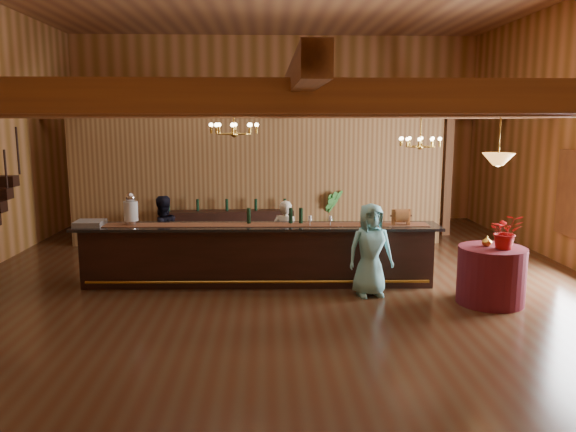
{
  "coord_description": "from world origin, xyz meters",
  "views": [
    {
      "loc": [
        -0.28,
        -10.09,
        3.0
      ],
      "look_at": [
        0.12,
        0.4,
        1.23
      ],
      "focal_mm": 35.0,
      "sensor_mm": 36.0,
      "label": 1
    }
  ],
  "objects_px": {
    "chandelier_left": "(234,128)",
    "bartender": "(285,238)",
    "backbar_shelf": "(227,229)",
    "tasting_bar": "(258,254)",
    "raffle_drum": "(401,216)",
    "round_table": "(491,275)",
    "staff_second": "(162,235)",
    "floor_plant": "(330,217)",
    "guest": "(370,250)",
    "beverage_dispenser": "(131,210)",
    "chandelier_right": "(420,141)",
    "pendant_lamp": "(498,159)"
  },
  "relations": [
    {
      "from": "chandelier_left",
      "to": "bartender",
      "type": "height_order",
      "value": "chandelier_left"
    },
    {
      "from": "backbar_shelf",
      "to": "bartender",
      "type": "distance_m",
      "value": 2.83
    },
    {
      "from": "tasting_bar",
      "to": "raffle_drum",
      "type": "bearing_deg",
      "value": -1.13
    },
    {
      "from": "raffle_drum",
      "to": "round_table",
      "type": "xyz_separation_m",
      "value": [
        1.27,
        -1.15,
        -0.82
      ]
    },
    {
      "from": "staff_second",
      "to": "chandelier_left",
      "type": "bearing_deg",
      "value": 102.99
    },
    {
      "from": "staff_second",
      "to": "floor_plant",
      "type": "bearing_deg",
      "value": -178.1
    },
    {
      "from": "tasting_bar",
      "to": "staff_second",
      "type": "distance_m",
      "value": 2.1
    },
    {
      "from": "chandelier_left",
      "to": "bartender",
      "type": "xyz_separation_m",
      "value": [
        0.91,
        1.27,
        -2.15
      ]
    },
    {
      "from": "chandelier_left",
      "to": "guest",
      "type": "bearing_deg",
      "value": -4.21
    },
    {
      "from": "bartender",
      "to": "beverage_dispenser",
      "type": "bearing_deg",
      "value": 28.31
    },
    {
      "from": "backbar_shelf",
      "to": "floor_plant",
      "type": "height_order",
      "value": "floor_plant"
    },
    {
      "from": "staff_second",
      "to": "floor_plant",
      "type": "relative_size",
      "value": 1.16
    },
    {
      "from": "chandelier_right",
      "to": "staff_second",
      "type": "xyz_separation_m",
      "value": [
        -5.04,
        0.22,
        -1.84
      ]
    },
    {
      "from": "raffle_drum",
      "to": "round_table",
      "type": "distance_m",
      "value": 1.89
    },
    {
      "from": "round_table",
      "to": "pendant_lamp",
      "type": "relative_size",
      "value": 1.22
    },
    {
      "from": "chandelier_left",
      "to": "guest",
      "type": "xyz_separation_m",
      "value": [
        2.33,
        -0.17,
        -2.08
      ]
    },
    {
      "from": "tasting_bar",
      "to": "guest",
      "type": "height_order",
      "value": "guest"
    },
    {
      "from": "staff_second",
      "to": "beverage_dispenser",
      "type": "bearing_deg",
      "value": 26.66
    },
    {
      "from": "chandelier_left",
      "to": "chandelier_right",
      "type": "relative_size",
      "value": 1.0
    },
    {
      "from": "beverage_dispenser",
      "to": "round_table",
      "type": "xyz_separation_m",
      "value": [
        6.22,
        -1.38,
        -0.93
      ]
    },
    {
      "from": "raffle_drum",
      "to": "pendant_lamp",
      "type": "distance_m",
      "value": 2.04
    },
    {
      "from": "pendant_lamp",
      "to": "guest",
      "type": "relative_size",
      "value": 0.56
    },
    {
      "from": "chandelier_left",
      "to": "guest",
      "type": "height_order",
      "value": "chandelier_left"
    },
    {
      "from": "beverage_dispenser",
      "to": "raffle_drum",
      "type": "height_order",
      "value": "beverage_dispenser"
    },
    {
      "from": "pendant_lamp",
      "to": "staff_second",
      "type": "relative_size",
      "value": 0.58
    },
    {
      "from": "tasting_bar",
      "to": "chandelier_left",
      "type": "bearing_deg",
      "value": -120.35
    },
    {
      "from": "raffle_drum",
      "to": "guest",
      "type": "relative_size",
      "value": 0.21
    },
    {
      "from": "backbar_shelf",
      "to": "pendant_lamp",
      "type": "bearing_deg",
      "value": -49.33
    },
    {
      "from": "pendant_lamp",
      "to": "bartender",
      "type": "bearing_deg",
      "value": 150.04
    },
    {
      "from": "pendant_lamp",
      "to": "bartender",
      "type": "xyz_separation_m",
      "value": [
        -3.36,
        1.93,
        -1.66
      ]
    },
    {
      "from": "raffle_drum",
      "to": "staff_second",
      "type": "bearing_deg",
      "value": 167.97
    },
    {
      "from": "floor_plant",
      "to": "staff_second",
      "type": "bearing_deg",
      "value": -144.43
    },
    {
      "from": "round_table",
      "to": "chandelier_right",
      "type": "height_order",
      "value": "chandelier_right"
    },
    {
      "from": "backbar_shelf",
      "to": "guest",
      "type": "xyz_separation_m",
      "value": [
        2.74,
        -3.92,
        0.36
      ]
    },
    {
      "from": "round_table",
      "to": "bartender",
      "type": "distance_m",
      "value": 3.88
    },
    {
      "from": "round_table",
      "to": "guest",
      "type": "height_order",
      "value": "guest"
    },
    {
      "from": "chandelier_right",
      "to": "floor_plant",
      "type": "bearing_deg",
      "value": 116.47
    },
    {
      "from": "guest",
      "to": "round_table",
      "type": "bearing_deg",
      "value": -23.05
    },
    {
      "from": "beverage_dispenser",
      "to": "chandelier_right",
      "type": "relative_size",
      "value": 0.75
    },
    {
      "from": "tasting_bar",
      "to": "bartender",
      "type": "relative_size",
      "value": 4.54
    },
    {
      "from": "staff_second",
      "to": "floor_plant",
      "type": "height_order",
      "value": "staff_second"
    },
    {
      "from": "tasting_bar",
      "to": "bartender",
      "type": "bearing_deg",
      "value": 52.86
    },
    {
      "from": "backbar_shelf",
      "to": "floor_plant",
      "type": "distance_m",
      "value": 2.54
    },
    {
      "from": "chandelier_right",
      "to": "bartender",
      "type": "height_order",
      "value": "chandelier_right"
    },
    {
      "from": "round_table",
      "to": "chandelier_right",
      "type": "bearing_deg",
      "value": 111.8
    },
    {
      "from": "beverage_dispenser",
      "to": "round_table",
      "type": "distance_m",
      "value": 6.44
    },
    {
      "from": "backbar_shelf",
      "to": "guest",
      "type": "relative_size",
      "value": 1.96
    },
    {
      "from": "chandelier_right",
      "to": "guest",
      "type": "height_order",
      "value": "chandelier_right"
    },
    {
      "from": "beverage_dispenser",
      "to": "bartender",
      "type": "height_order",
      "value": "beverage_dispenser"
    },
    {
      "from": "round_table",
      "to": "pendant_lamp",
      "type": "bearing_deg",
      "value": 0.0
    }
  ]
}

